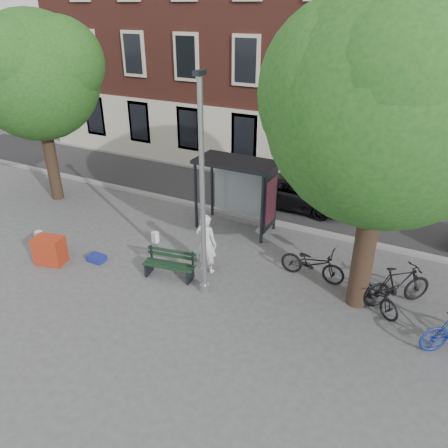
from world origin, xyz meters
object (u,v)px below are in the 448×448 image
bike_c (373,293)px  bench (170,266)px  notice_sign (370,249)px  bike_a (312,263)px  bus_shelter (247,181)px  painter (206,243)px  lamppost (203,204)px  red_stand (50,250)px  car_dark (297,192)px  bike_d (398,285)px

bike_c → bench: bearing=136.1°
notice_sign → bike_a: bearing=170.7°
bus_shelter → notice_sign: (4.65, -1.81, -0.59)m
painter → bike_a: size_ratio=0.97×
bike_a → bike_c: size_ratio=1.10×
lamppost → bike_c: (4.42, 1.47, -2.31)m
red_stand → notice_sign: notice_sign is taller
notice_sign → bus_shelter: bearing=142.4°
painter → red_stand: size_ratio=2.13×
bench → red_stand: red_stand is taller
bench → bike_a: bike_a is taller
lamppost → bike_c: 5.20m
bike_c → red_stand: 9.87m
bike_a → car_dark: bearing=26.3°
lamppost → bike_a: lamppost is taller
lamppost → notice_sign: bearing=29.6°
bench → notice_sign: notice_sign is taller
bus_shelter → bike_a: size_ratio=1.44×
bike_a → notice_sign: 1.73m
notice_sign → bench: bearing=-174.9°
notice_sign → lamppost: bearing=-166.7°
bike_a → bike_d: bearing=-91.2°
lamppost → bike_a: (2.52, 2.11, -2.26)m
bench → bike_d: size_ratio=0.83×
car_dark → bike_a: bearing=-157.1°
bus_shelter → car_dark: bearing=71.1°
bike_a → car_dark: size_ratio=0.45×
bike_a → car_dark: 5.29m
bike_d → notice_sign: size_ratio=1.08×
bike_c → bike_d: 0.75m
painter → bike_a: bearing=-158.3°
bench → bike_c: bike_c is taller
bus_shelter → bike_a: bearing=-32.6°
painter → bike_c: size_ratio=1.07×
lamppost → bike_a: bearing=39.9°
bike_c → painter: bearing=129.0°
bus_shelter → painter: bus_shelter is taller
bike_c → notice_sign: 1.25m
painter → bus_shelter: bearing=-86.5°
lamppost → bus_shelter: bearing=98.4°
bike_c → bike_d: (0.55, 0.49, 0.13)m
bench → notice_sign: bearing=11.4°
bus_shelter → bike_d: 6.12m
painter → bike_a: (3.03, 1.11, -0.44)m
bike_a → red_stand: 8.25m
car_dark → bike_d: bearing=-138.4°
bus_shelter → bike_c: size_ratio=1.59×
bus_shelter → bike_c: bearing=-27.7°
lamppost → car_dark: 7.28m
lamppost → bench: 2.76m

